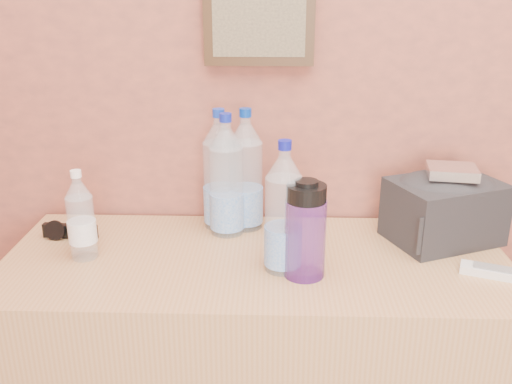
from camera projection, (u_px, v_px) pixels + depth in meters
picture_frame at (259, 18)px, 1.53m from camera, size 0.30×0.03×0.25m
pet_large_a at (227, 182)px, 1.58m from camera, size 0.09×0.09×0.34m
pet_large_b at (220, 176)px, 1.62m from camera, size 0.09×0.09×0.35m
pet_large_c at (246, 176)px, 1.62m from camera, size 0.09×0.09×0.35m
pet_large_d at (284, 214)px, 1.37m from camera, size 0.09×0.09×0.33m
pet_small at (81, 220)px, 1.45m from camera, size 0.07×0.07×0.24m
nalgene_bottle at (305, 230)px, 1.35m from camera, size 0.10×0.10×0.24m
sunglasses at (70, 231)px, 1.59m from camera, size 0.16×0.07×0.04m
ac_remote at (492, 272)px, 1.39m from camera, size 0.15×0.10×0.02m
toiletry_bag at (444, 207)px, 1.55m from camera, size 0.34×0.30×0.19m
foil_packet at (452, 171)px, 1.50m from camera, size 0.14×0.12×0.03m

